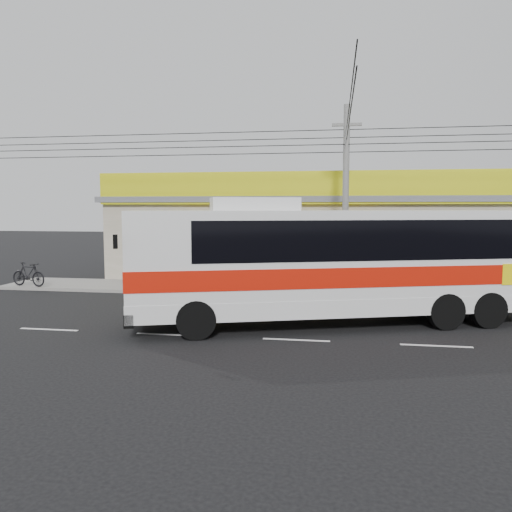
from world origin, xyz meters
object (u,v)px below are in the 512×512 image
(motorbike_dark, at_px, (28,274))
(utility_pole, at_px, (347,140))
(coach_bus, at_px, (345,257))
(motorbike_red, at_px, (234,278))

(motorbike_dark, relative_size, utility_pole, 0.06)
(utility_pole, bearing_deg, coach_bus, -90.91)
(coach_bus, distance_m, motorbike_red, 7.80)
(motorbike_dark, bearing_deg, utility_pole, -80.16)
(motorbike_red, relative_size, utility_pole, 0.05)
(motorbike_red, height_order, utility_pole, utility_pole)
(motorbike_red, distance_m, utility_pole, 8.04)
(motorbike_red, xyz_separation_m, utility_pole, (5.06, -1.19, 6.14))
(coach_bus, bearing_deg, motorbike_red, 112.86)
(motorbike_dark, bearing_deg, coach_bus, -97.12)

